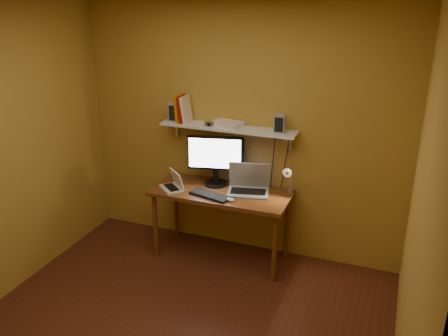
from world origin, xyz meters
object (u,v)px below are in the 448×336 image
at_px(desk, 221,199).
at_px(desk_lamp, 289,176).
at_px(speaker_right, 280,123).
at_px(netbook, 174,184).
at_px(monitor, 216,158).
at_px(router, 227,124).
at_px(laptop, 249,184).
at_px(wall_shelf, 228,128).
at_px(shelf_camera, 209,124).
at_px(mouse, 230,200).
at_px(speaker_left, 175,112).
at_px(keyboard, 210,195).

relative_size(desk, desk_lamp, 3.73).
height_order(desk, speaker_right, speaker_right).
relative_size(desk, netbook, 4.52).
height_order(desk, monitor, monitor).
bearing_deg(router, laptop, -21.46).
xyz_separation_m(laptop, router, (-0.27, 0.11, 0.57)).
bearing_deg(netbook, router, 74.87).
xyz_separation_m(desk, laptop, (0.26, 0.09, 0.16)).
distance_m(wall_shelf, shelf_camera, 0.19).
xyz_separation_m(mouse, speaker_left, (-0.75, 0.37, 0.71)).
height_order(desk, desk_lamp, desk_lamp).
bearing_deg(mouse, desk, 150.53).
xyz_separation_m(speaker_right, router, (-0.54, 0.02, -0.06)).
bearing_deg(netbook, mouse, 33.85).
xyz_separation_m(desk, monitor, (-0.12, 0.15, 0.38)).
xyz_separation_m(desk_lamp, shelf_camera, (-0.83, -0.01, 0.44)).
bearing_deg(monitor, laptop, -21.01).
height_order(desk, wall_shelf, wall_shelf).
height_order(wall_shelf, monitor, wall_shelf).
distance_m(mouse, speaker_left, 1.09).
height_order(desk, netbook, netbook).
xyz_separation_m(keyboard, speaker_left, (-0.52, 0.34, 0.71)).
distance_m(monitor, speaker_right, 0.77).
distance_m(speaker_right, router, 0.55).
bearing_deg(monitor, mouse, -62.71).
bearing_deg(shelf_camera, desk, -34.09).
relative_size(keyboard, shelf_camera, 4.46).
distance_m(desk, speaker_left, 1.01).
bearing_deg(speaker_right, desk_lamp, -26.21).
height_order(desk, mouse, mouse).
height_order(laptop, speaker_right, speaker_right).
xyz_separation_m(keyboard, router, (0.05, 0.36, 0.64)).
relative_size(monitor, keyboard, 1.36).
bearing_deg(mouse, netbook, -168.08).
bearing_deg(desk_lamp, shelf_camera, -179.21).
bearing_deg(speaker_left, desk_lamp, -7.12).
distance_m(desk_lamp, speaker_right, 0.52).
bearing_deg(wall_shelf, mouse, -66.15).
relative_size(laptop, mouse, 5.19).
xyz_separation_m(desk_lamp, speaker_right, (-0.13, 0.06, 0.51)).
distance_m(desk, monitor, 0.42).
height_order(netbook, router, router).
bearing_deg(laptop, mouse, -120.67).
height_order(monitor, desk_lamp, monitor).
distance_m(speaker_left, shelf_camera, 0.42).
distance_m(netbook, router, 0.82).
xyz_separation_m(mouse, speaker_right, (0.36, 0.37, 0.70)).
relative_size(monitor, desk_lamp, 1.52).
bearing_deg(keyboard, desk_lamp, 34.59).
bearing_deg(monitor, desk_lamp, -14.61).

